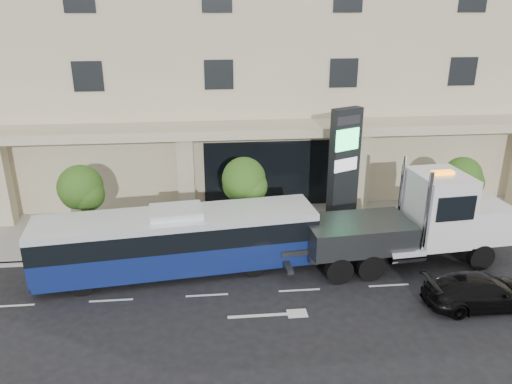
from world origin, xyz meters
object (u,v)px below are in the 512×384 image
(city_bus, at_px, (177,240))
(tow_truck, at_px, (417,223))
(black_sedan, at_px, (482,291))
(signage_pylon, at_px, (344,170))

(city_bus, bearing_deg, tow_truck, -7.38)
(tow_truck, distance_m, black_sedan, 4.31)
(city_bus, distance_m, signage_pylon, 9.43)
(tow_truck, bearing_deg, black_sedan, -76.02)
(tow_truck, height_order, black_sedan, tow_truck)
(black_sedan, relative_size, signage_pylon, 0.72)
(tow_truck, bearing_deg, signage_pylon, 119.94)
(tow_truck, height_order, signage_pylon, signage_pylon)
(signage_pylon, bearing_deg, black_sedan, -87.69)
(black_sedan, bearing_deg, signage_pylon, 26.76)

